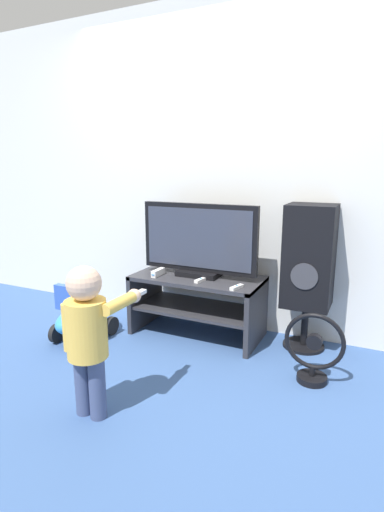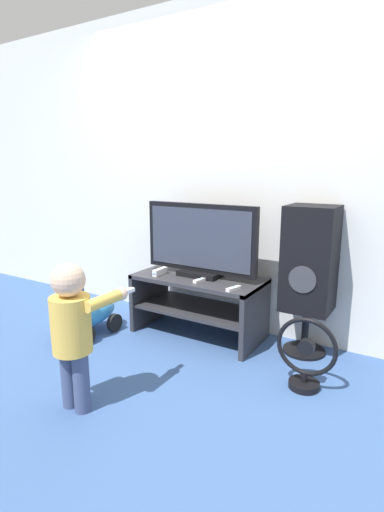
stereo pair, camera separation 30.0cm
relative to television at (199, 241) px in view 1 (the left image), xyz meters
name	(u,v)px [view 1 (the left image)]	position (x,y,z in m)	size (l,w,h in m)	color
ground_plane	(183,346)	(0.00, -0.28, -0.76)	(16.00, 16.00, 0.00)	#38568C
wall_back	(215,170)	(0.00, 0.31, 0.54)	(10.00, 0.06, 2.60)	silver
tv_stand	(197,296)	(0.00, -0.02, -0.44)	(1.01, 0.50, 0.48)	#2D2D33
television	(199,241)	(0.00, 0.00, 0.00)	(0.94, 0.20, 0.57)	black
game_console	(158,273)	(-0.29, -0.13, -0.25)	(0.04, 0.16, 0.05)	white
remote_primary	(237,287)	(0.39, -0.20, -0.27)	(0.07, 0.13, 0.03)	white
remote_secondary	(201,280)	(0.08, -0.14, -0.27)	(0.06, 0.13, 0.03)	white
child	(88,329)	(-0.06, -1.24, -0.27)	(0.32, 0.47, 0.84)	#3F4C72
speaker_tower	(309,259)	(0.82, 0.10, -0.08)	(0.34, 0.32, 1.07)	black
floor_fan	(314,351)	(0.96, -0.38, -0.55)	(0.37, 0.19, 0.45)	black
ride_on_toy	(83,317)	(-0.76, -0.50, -0.58)	(0.33, 0.55, 0.47)	#338CD1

